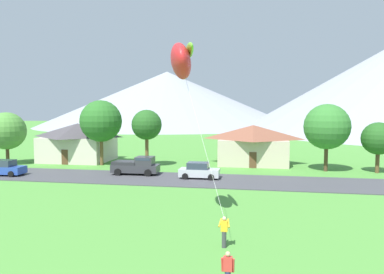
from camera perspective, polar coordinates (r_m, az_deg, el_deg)
road_strip at (r=37.52m, az=0.41°, el=-6.79°), size 160.00×7.41×0.08m
mountain_far_west_ridge at (r=159.87m, az=-3.96°, el=6.03°), size 110.96×110.96×23.78m
mountain_west_ridge at (r=185.67m, az=27.07°, el=5.99°), size 108.70×108.70×28.02m
house_leftmost at (r=53.64m, az=-17.61°, el=-0.67°), size 9.69×7.90×5.35m
house_left_center at (r=48.65m, az=9.66°, el=-1.10°), size 9.57×7.07×5.24m
tree_near_left at (r=53.53m, az=-27.27°, el=0.86°), size 4.93×4.93×6.95m
tree_left_of_center at (r=46.05m, az=-7.19°, el=1.88°), size 3.83×3.83×7.28m
tree_center at (r=45.16m, az=20.55°, el=1.53°), size 5.35×5.35×7.96m
tree_right_of_center at (r=48.45m, az=-14.21°, el=2.44°), size 5.44×5.44×8.51m
tree_near_right at (r=46.41m, az=27.39°, el=-0.23°), size 3.73×3.73×5.86m
parked_car_silver_west_end at (r=38.05m, az=1.12°, el=-5.37°), size 4.21×2.11×1.68m
parked_car_blue_mid_west at (r=44.81m, az=-27.52°, el=-4.38°), size 4.26×2.19×1.68m
pickup_truck_charcoal_west_side at (r=40.76m, az=-8.74°, el=-4.49°), size 5.26×2.46×1.99m
kite_flyer_with_kite at (r=22.75m, az=-1.60°, el=11.79°), size 4.64×5.75×11.50m
watcher_person at (r=15.42m, az=5.68°, el=-20.33°), size 0.56×0.24×1.68m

